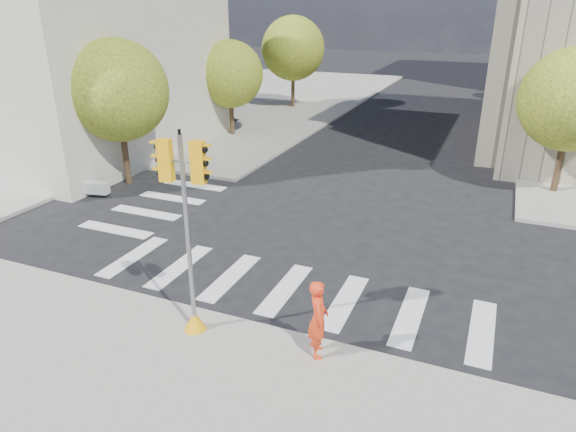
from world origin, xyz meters
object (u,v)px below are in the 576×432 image
(lamp_far, at_px, (560,52))
(traffic_signal, at_px, (189,251))
(planter_wall, at_px, (45,184))
(photographer, at_px, (318,319))

(lamp_far, relative_size, traffic_signal, 1.61)
(planter_wall, bearing_deg, photographer, -33.38)
(traffic_signal, bearing_deg, planter_wall, 141.55)
(traffic_signal, relative_size, photographer, 2.66)
(traffic_signal, bearing_deg, photographer, -4.72)
(photographer, relative_size, planter_wall, 0.32)
(lamp_far, bearing_deg, planter_wall, -128.45)
(lamp_far, relative_size, photographer, 4.28)
(photographer, bearing_deg, traffic_signal, 71.37)
(photographer, bearing_deg, lamp_far, -34.29)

